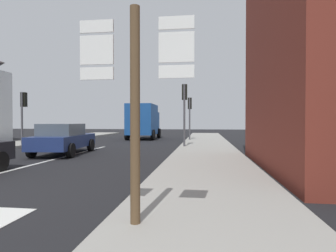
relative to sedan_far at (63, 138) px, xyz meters
name	(u,v)px	position (x,y,z in m)	size (l,w,h in m)	color
ground_plane	(91,150)	(0.55, 2.00, -0.76)	(80.00, 80.00, 0.00)	black
sidewalk_right	(207,155)	(6.86, 0.00, -0.69)	(3.16, 44.00, 0.14)	gray
lane_centre_stripe	(51,160)	(0.55, -2.00, -0.75)	(0.16, 12.00, 0.01)	silver
sedan_far	(63,138)	(0.00, 0.00, 0.00)	(2.26, 4.34, 1.47)	navy
delivery_truck	(144,121)	(1.35, 11.59, 0.89)	(2.55, 5.03, 3.05)	#19478C
route_sign_post	(135,98)	(5.77, -8.68, 1.15)	(1.66, 0.14, 3.20)	brown
traffic_light_near_right	(185,101)	(5.58, 3.63, 2.01)	(0.30, 0.49, 3.75)	#47474C
traffic_light_far_right	(190,109)	(5.58, 9.43, 1.80)	(0.30, 0.49, 3.46)	#47474C
traffic_light_near_left	(23,106)	(-4.48, 3.41, 1.75)	(0.30, 0.49, 3.40)	#47474C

